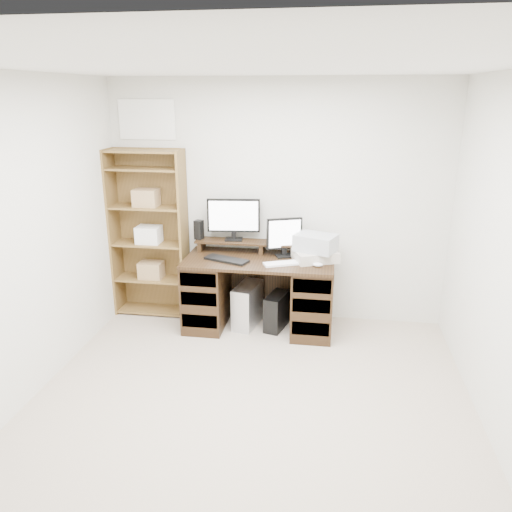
% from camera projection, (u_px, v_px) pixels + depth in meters
% --- Properties ---
extents(room, '(3.54, 4.04, 2.54)m').
position_uv_depth(room, '(242.00, 266.00, 3.30)').
color(room, '#B4A38F').
rests_on(room, ground).
extents(desk, '(1.50, 0.70, 0.75)m').
position_uv_depth(desk, '(259.00, 292.00, 5.13)').
color(desk, black).
rests_on(desk, ground).
extents(riser_shelf, '(1.40, 0.22, 0.12)m').
position_uv_depth(riser_shelf, '(262.00, 244.00, 5.18)').
color(riser_shelf, black).
rests_on(riser_shelf, desk).
extents(monitor_wide, '(0.55, 0.16, 0.43)m').
position_uv_depth(monitor_wide, '(234.00, 217.00, 5.18)').
color(monitor_wide, black).
rests_on(monitor_wide, riser_shelf).
extents(monitor_small, '(0.35, 0.19, 0.40)m').
position_uv_depth(monitor_small, '(284.00, 236.00, 5.03)').
color(monitor_small, black).
rests_on(monitor_small, desk).
extents(speaker, '(0.10, 0.10, 0.20)m').
position_uv_depth(speaker, '(199.00, 230.00, 5.24)').
color(speaker, black).
rests_on(speaker, riser_shelf).
extents(keyboard_black, '(0.47, 0.30, 0.03)m').
position_uv_depth(keyboard_black, '(227.00, 260.00, 4.96)').
color(keyboard_black, black).
rests_on(keyboard_black, desk).
extents(keyboard_white, '(0.42, 0.27, 0.02)m').
position_uv_depth(keyboard_white, '(284.00, 263.00, 4.86)').
color(keyboard_white, white).
rests_on(keyboard_white, desk).
extents(mouse, '(0.10, 0.07, 0.04)m').
position_uv_depth(mouse, '(318.00, 265.00, 4.79)').
color(mouse, silver).
rests_on(mouse, desk).
extents(printer, '(0.50, 0.44, 0.10)m').
position_uv_depth(printer, '(315.00, 256.00, 4.96)').
color(printer, '#B3AA9C').
rests_on(printer, desk).
extents(basket, '(0.46, 0.39, 0.17)m').
position_uv_depth(basket, '(316.00, 243.00, 4.91)').
color(basket, '#A6ABB1').
rests_on(basket, printer).
extents(tower_silver, '(0.28, 0.48, 0.45)m').
position_uv_depth(tower_silver, '(248.00, 305.00, 5.23)').
color(tower_silver, silver).
rests_on(tower_silver, ground).
extents(tower_black, '(0.25, 0.40, 0.37)m').
position_uv_depth(tower_black, '(277.00, 311.00, 5.17)').
color(tower_black, black).
rests_on(tower_black, ground).
extents(bookshelf, '(0.80, 0.30, 1.80)m').
position_uv_depth(bookshelf, '(150.00, 232.00, 5.34)').
color(bookshelf, brown).
rests_on(bookshelf, ground).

